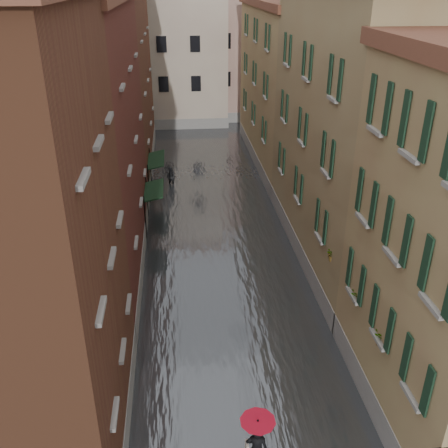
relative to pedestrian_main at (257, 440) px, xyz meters
name	(u,v)px	position (x,y,z in m)	size (l,w,h in m)	color
ground	(243,379)	(0.12, 3.81, -1.28)	(120.00, 120.00, 0.00)	#5E5E61
floodwater	(214,223)	(0.12, 16.81, -1.18)	(10.00, 60.00, 0.20)	#474B4F
building_left_mid	(70,148)	(-6.88, 12.81, 4.97)	(6.00, 14.00, 12.50)	#5A211C
building_left_far	(105,75)	(-6.88, 27.81, 5.72)	(6.00, 16.00, 14.00)	brown
building_right_mid	(363,135)	(7.12, 12.81, 5.22)	(6.00, 14.00, 13.00)	#96865B
building_right_far	(294,89)	(7.12, 27.81, 4.47)	(6.00, 16.00, 11.50)	#98744E
building_end_cream	(163,55)	(-2.88, 41.81, 5.22)	(12.00, 9.00, 13.00)	beige
building_end_pink	(250,56)	(6.12, 43.81, 4.72)	(10.00, 9.00, 12.00)	tan
awning_near	(153,191)	(-3.37, 16.38, 1.19)	(1.09, 2.91, 2.80)	black
awning_far	(156,161)	(-3.37, 21.68, 1.20)	(1.09, 3.40, 2.80)	black
window_planters	(357,285)	(4.24, 4.36, 2.23)	(0.59, 6.08, 0.84)	#935C30
pedestrian_main	(257,440)	(0.00, 0.00, 0.00)	(1.04, 1.04, 2.06)	black
pedestrian_far	(171,178)	(-2.41, 23.06, -0.57)	(0.69, 0.54, 1.42)	black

